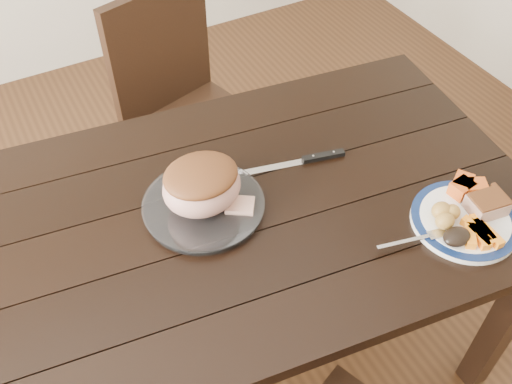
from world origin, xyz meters
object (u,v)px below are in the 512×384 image
roast_joint (202,187)px  carving_knife (310,159)px  chair_far (184,103)px  pork_slice (487,205)px  fork (417,239)px  dining_table (226,235)px  dinner_plate (464,221)px  serving_platter (204,207)px

roast_joint → carving_knife: (0.33, 0.02, -0.07)m
chair_far → pork_slice: 1.15m
fork → roast_joint: size_ratio=0.90×
dining_table → fork: (0.36, -0.31, 0.11)m
dinner_plate → chair_far: bearing=106.8°
dinner_plate → roast_joint: size_ratio=1.33×
chair_far → carving_knife: chair_far is taller
dinner_plate → roast_joint: (-0.55, 0.35, 0.07)m
dining_table → pork_slice: (0.56, -0.32, 0.13)m
dining_table → serving_platter: bearing=140.8°
serving_platter → fork: (0.40, -0.35, 0.01)m
serving_platter → roast_joint: bearing=116.6°
dining_table → roast_joint: roast_joint is taller
serving_platter → roast_joint: 0.07m
serving_platter → pork_slice: 0.70m
dinner_plate → serving_platter: size_ratio=0.87×
dining_table → chair_far: (0.19, 0.73, -0.13)m
fork → roast_joint: bearing=151.9°
dining_table → serving_platter: serving_platter is taller
chair_far → carving_knife: 0.73m
dinner_plate → dining_table: bearing=147.9°
dining_table → roast_joint: 0.18m
serving_platter → dinner_plate: bearing=-32.7°
roast_joint → dining_table: bearing=-39.2°
fork → serving_platter: bearing=151.9°
pork_slice → roast_joint: 0.70m
roast_joint → carving_knife: bearing=3.8°
dining_table → chair_far: 0.77m
pork_slice → carving_knife: bearing=125.9°
dining_table → dinner_plate: size_ratio=6.50×
dinner_plate → carving_knife: 0.43m
dinner_plate → fork: 0.15m
serving_platter → roast_joint: (-0.00, 0.00, 0.07)m
dining_table → serving_platter: size_ratio=5.66×
dinner_plate → fork: bearing=178.4°
dining_table → carving_knife: carving_knife is taller
chair_far → dinner_plate: bearing=90.9°
serving_platter → pork_slice: bearing=-30.5°
dinner_plate → fork: (-0.15, 0.00, 0.01)m
serving_platter → roast_joint: roast_joint is taller
serving_platter → pork_slice: size_ratio=3.38×
serving_platter → fork: 0.53m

